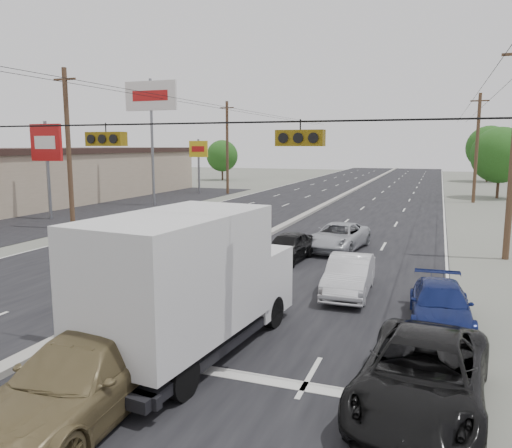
% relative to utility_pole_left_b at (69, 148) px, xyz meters
% --- Properties ---
extents(ground, '(200.00, 200.00, 0.00)m').
position_rel_utility_pole_left_b_xyz_m(ground, '(12.50, -15.00, -5.11)').
color(ground, '#606356').
rests_on(ground, ground).
extents(road_surface, '(20.00, 160.00, 0.02)m').
position_rel_utility_pole_left_b_xyz_m(road_surface, '(12.50, 15.00, -5.11)').
color(road_surface, black).
rests_on(road_surface, ground).
extents(center_median, '(0.50, 160.00, 0.20)m').
position_rel_utility_pole_left_b_xyz_m(center_median, '(12.50, 15.00, -5.01)').
color(center_median, gray).
rests_on(center_median, ground).
extents(strip_mall, '(12.00, 42.00, 4.60)m').
position_rel_utility_pole_left_b_xyz_m(strip_mall, '(-13.50, 10.00, -2.81)').
color(strip_mall, tan).
rests_on(strip_mall, ground).
extents(parking_lot, '(10.00, 42.00, 0.02)m').
position_rel_utility_pole_left_b_xyz_m(parking_lot, '(-4.50, 10.00, -5.11)').
color(parking_lot, black).
rests_on(parking_lot, ground).
extents(utility_pole_left_b, '(1.60, 0.30, 10.00)m').
position_rel_utility_pole_left_b_xyz_m(utility_pole_left_b, '(0.00, 0.00, 0.00)').
color(utility_pole_left_b, '#422D1E').
rests_on(utility_pole_left_b, ground).
extents(utility_pole_left_c, '(1.60, 0.30, 10.00)m').
position_rel_utility_pole_left_b_xyz_m(utility_pole_left_c, '(0.00, 25.00, 0.00)').
color(utility_pole_left_c, '#422D1E').
rests_on(utility_pole_left_c, ground).
extents(utility_pole_right_c, '(1.60, 0.30, 10.00)m').
position_rel_utility_pole_left_b_xyz_m(utility_pole_right_c, '(25.00, 25.00, 0.00)').
color(utility_pole_right_c, '#422D1E').
rests_on(utility_pole_right_c, ground).
extents(traffic_signals, '(25.00, 0.30, 0.54)m').
position_rel_utility_pole_left_b_xyz_m(traffic_signals, '(13.90, -15.00, 0.39)').
color(traffic_signals, black).
rests_on(traffic_signals, ground).
extents(pole_sign_mid, '(2.60, 0.25, 7.00)m').
position_rel_utility_pole_left_b_xyz_m(pole_sign_mid, '(-4.50, 3.00, 0.01)').
color(pole_sign_mid, slate).
rests_on(pole_sign_mid, ground).
extents(pole_sign_billboard, '(5.00, 0.25, 11.00)m').
position_rel_utility_pole_left_b_xyz_m(pole_sign_billboard, '(-2.00, 13.00, 3.76)').
color(pole_sign_billboard, slate).
rests_on(pole_sign_billboard, ground).
extents(pole_sign_far, '(2.20, 0.25, 6.00)m').
position_rel_utility_pole_left_b_xyz_m(pole_sign_far, '(-3.50, 25.00, -0.70)').
color(pole_sign_far, slate).
rests_on(pole_sign_far, ground).
extents(tree_left_far, '(4.80, 4.80, 6.12)m').
position_rel_utility_pole_left_b_xyz_m(tree_left_far, '(-9.50, 45.00, -1.39)').
color(tree_left_far, '#382619').
rests_on(tree_left_far, ground).
extents(tree_right_mid, '(5.60, 5.60, 7.14)m').
position_rel_utility_pole_left_b_xyz_m(tree_right_mid, '(27.50, 30.00, -0.77)').
color(tree_right_mid, '#382619').
rests_on(tree_right_mid, ground).
extents(tree_right_far, '(6.40, 6.40, 8.16)m').
position_rel_utility_pole_left_b_xyz_m(tree_right_far, '(28.50, 55.00, -0.15)').
color(tree_right_far, '#382619').
rests_on(tree_right_far, ground).
extents(box_truck, '(3.24, 7.49, 3.69)m').
position_rel_utility_pole_left_b_xyz_m(box_truck, '(16.15, -14.64, -3.21)').
color(box_truck, black).
rests_on(box_truck, ground).
extents(tan_sedan, '(2.43, 5.54, 1.58)m').
position_rel_utility_pole_left_b_xyz_m(tan_sedan, '(15.50, -18.09, -4.32)').
color(tan_sedan, brown).
rests_on(tan_sedan, ground).
extents(red_sedan, '(1.69, 4.07, 1.31)m').
position_rel_utility_pole_left_b_xyz_m(red_sedan, '(13.90, -11.35, -4.45)').
color(red_sedan, '#991A09').
rests_on(red_sedan, ground).
extents(black_suv, '(2.85, 5.42, 1.45)m').
position_rel_utility_pole_left_b_xyz_m(black_suv, '(21.76, -15.60, -4.38)').
color(black_suv, black).
rests_on(black_suv, ground).
extents(queue_car_a, '(1.91, 4.02, 1.33)m').
position_rel_utility_pole_left_b_xyz_m(queue_car_a, '(15.50, -3.90, -4.44)').
color(queue_car_a, black).
rests_on(queue_car_a, ground).
extents(queue_car_b, '(1.58, 4.21, 1.37)m').
position_rel_utility_pole_left_b_xyz_m(queue_car_b, '(19.03, -8.17, -4.42)').
color(queue_car_b, silver).
rests_on(queue_car_b, ground).
extents(queue_car_c, '(2.89, 5.13, 1.35)m').
position_rel_utility_pole_left_b_xyz_m(queue_car_c, '(17.20, -0.66, -4.43)').
color(queue_car_c, '#A4A7AC').
rests_on(queue_car_c, ground).
extents(queue_car_d, '(1.97, 4.32, 1.22)m').
position_rel_utility_pole_left_b_xyz_m(queue_car_d, '(22.10, -10.38, -4.50)').
color(queue_car_d, navy).
rests_on(queue_car_d, ground).
extents(oncoming_near, '(2.64, 5.23, 1.46)m').
position_rel_utility_pole_left_b_xyz_m(oncoming_near, '(6.91, -1.82, -4.38)').
color(oncoming_near, black).
rests_on(oncoming_near, ground).
extents(oncoming_far, '(2.65, 4.81, 1.28)m').
position_rel_utility_pole_left_b_xyz_m(oncoming_far, '(8.58, 6.76, -4.47)').
color(oncoming_far, '#A4A7AB').
rests_on(oncoming_far, ground).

